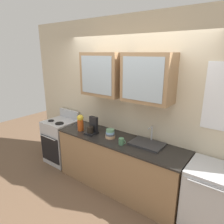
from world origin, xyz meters
TOP-DOWN VIEW (x-y plane):
  - ground_plane at (0.00, 0.00)m, footprint 10.00×10.00m
  - back_wall_unit at (0.00, 0.31)m, footprint 4.68×0.47m
  - counter at (0.00, 0.00)m, footprint 2.22×0.63m
  - stove_range at (-1.47, -0.00)m, footprint 0.58×0.61m
  - sink_faucet at (0.46, 0.10)m, footprint 0.49×0.35m
  - bowl_stack at (-0.14, -0.03)m, footprint 0.16×0.16m
  - vase at (-0.76, -0.10)m, footprint 0.11×0.11m
  - cup_near_sink at (0.15, -0.13)m, footprint 0.12×0.08m
  - dishwasher at (1.43, -0.00)m, footprint 0.60×0.62m
  - coffee_maker at (-0.50, -0.07)m, footprint 0.17×0.20m

SIDE VIEW (x-z plane):
  - ground_plane at x=0.00m, z-range 0.00..0.00m
  - dishwasher at x=1.43m, z-range 0.00..0.89m
  - counter at x=0.00m, z-range 0.00..0.89m
  - stove_range at x=-1.47m, z-range -0.08..0.99m
  - sink_faucet at x=0.46m, z-range 0.78..1.04m
  - cup_near_sink at x=0.15m, z-range 0.89..0.99m
  - bowl_stack at x=-0.14m, z-range 0.88..1.03m
  - coffee_maker at x=-0.50m, z-range 0.85..1.14m
  - vase at x=-0.76m, z-range 0.90..1.19m
  - back_wall_unit at x=0.00m, z-range 0.11..2.90m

